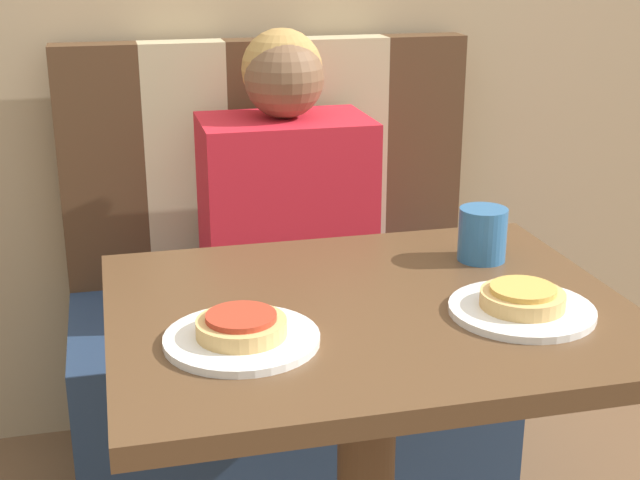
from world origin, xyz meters
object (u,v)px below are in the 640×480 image
pizza_left (241,326)px  drinking_cup (482,234)px  pizza_right (523,297)px  plate_left (242,339)px  plate_right (522,310)px  person (285,185)px

pizza_left → drinking_cup: size_ratio=1.36×
pizza_right → plate_left: bearing=-180.0°
pizza_left → drinking_cup: (0.48, 0.24, 0.02)m
plate_left → pizza_right: bearing=0.0°
plate_right → pizza_right: size_ratio=1.73×
drinking_cup → pizza_right: bearing=-98.8°
plate_right → pizza_right: pizza_right is taller
pizza_left → pizza_right: size_ratio=1.00×
plate_right → person: bearing=106.3°
plate_left → drinking_cup: drinking_cup is taller
pizza_right → drinking_cup: drinking_cup is taller
pizza_right → drinking_cup: (0.04, 0.24, 0.02)m
plate_left → pizza_right: (0.44, 0.00, 0.02)m
person → plate_right: (0.22, -0.76, -0.01)m
plate_left → pizza_left: 0.02m
plate_left → pizza_right: size_ratio=1.73×
plate_left → plate_right: same height
plate_left → plate_right: bearing=0.0°
plate_right → pizza_left: 0.45m
plate_left → pizza_right: 0.45m
plate_right → drinking_cup: drinking_cup is taller
plate_left → drinking_cup: bearing=26.8°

